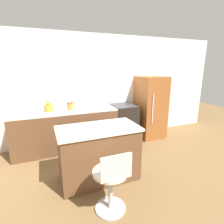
{
  "coord_description": "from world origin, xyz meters",
  "views": [
    {
      "loc": [
        -0.76,
        -3.49,
        1.86
      ],
      "look_at": [
        0.51,
        -0.32,
        0.95
      ],
      "focal_mm": 28.0,
      "sensor_mm": 36.0,
      "label": 1
    }
  ],
  "objects_px": {
    "stool_chair": "(111,183)",
    "kettle": "(49,107)",
    "oven_range": "(123,123)",
    "mixing_bowl": "(96,105)",
    "refrigerator": "(150,107)"
  },
  "relations": [
    {
      "from": "refrigerator",
      "to": "mixing_bowl",
      "type": "relative_size",
      "value": 5.73
    },
    {
      "from": "oven_range",
      "to": "mixing_bowl",
      "type": "height_order",
      "value": "mixing_bowl"
    },
    {
      "from": "mixing_bowl",
      "to": "oven_range",
      "type": "bearing_deg",
      "value": -3.69
    },
    {
      "from": "oven_range",
      "to": "kettle",
      "type": "relative_size",
      "value": 4.0
    },
    {
      "from": "oven_range",
      "to": "kettle",
      "type": "height_order",
      "value": "kettle"
    },
    {
      "from": "mixing_bowl",
      "to": "stool_chair",
      "type": "bearing_deg",
      "value": -102.2
    },
    {
      "from": "stool_chair",
      "to": "kettle",
      "type": "bearing_deg",
      "value": 106.23
    },
    {
      "from": "oven_range",
      "to": "refrigerator",
      "type": "relative_size",
      "value": 0.57
    },
    {
      "from": "oven_range",
      "to": "stool_chair",
      "type": "xyz_separation_m",
      "value": [
        -1.15,
        -2.06,
        -0.03
      ]
    },
    {
      "from": "oven_range",
      "to": "kettle",
      "type": "xyz_separation_m",
      "value": [
        -1.76,
        0.04,
        0.55
      ]
    },
    {
      "from": "refrigerator",
      "to": "kettle",
      "type": "xyz_separation_m",
      "value": [
        -2.53,
        0.07,
        0.2
      ]
    },
    {
      "from": "refrigerator",
      "to": "kettle",
      "type": "distance_m",
      "value": 2.54
    },
    {
      "from": "mixing_bowl",
      "to": "kettle",
      "type": "bearing_deg",
      "value": 180.0
    },
    {
      "from": "oven_range",
      "to": "stool_chair",
      "type": "height_order",
      "value": "oven_range"
    },
    {
      "from": "stool_chair",
      "to": "oven_range",
      "type": "bearing_deg",
      "value": 60.89
    }
  ]
}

